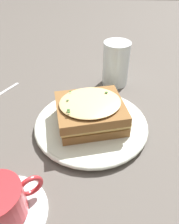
# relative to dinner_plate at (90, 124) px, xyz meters

# --- Properties ---
(ground_plane) EXTENTS (2.40, 2.40, 0.00)m
(ground_plane) POSITION_rel_dinner_plate_xyz_m (0.02, 0.02, -0.01)
(ground_plane) COLOR #514C47
(dinner_plate) EXTENTS (0.24, 0.24, 0.02)m
(dinner_plate) POSITION_rel_dinner_plate_xyz_m (0.00, 0.00, 0.00)
(dinner_plate) COLOR silver
(dinner_plate) RESTS_ON ground_plane
(sandwich) EXTENTS (0.16, 0.15, 0.06)m
(sandwich) POSITION_rel_dinner_plate_xyz_m (-0.00, -0.00, 0.04)
(sandwich) COLOR brown
(sandwich) RESTS_ON dinner_plate
(water_glass) EXTENTS (0.07, 0.07, 0.12)m
(water_glass) POSITION_rel_dinner_plate_xyz_m (0.06, 0.19, 0.05)
(water_glass) COLOR silver
(water_glass) RESTS_ON ground_plane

